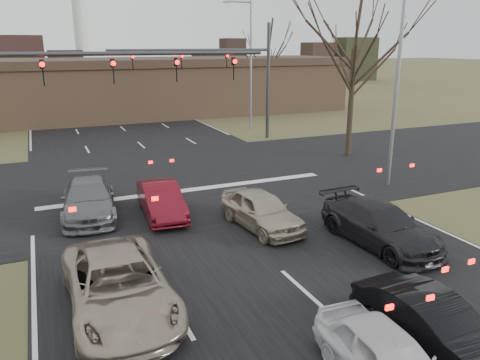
{
  "coord_description": "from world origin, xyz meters",
  "views": [
    {
      "loc": [
        -6.22,
        -7.02,
        6.56
      ],
      "look_at": [
        0.04,
        7.36,
        2.0
      ],
      "focal_mm": 35.0,
      "sensor_mm": 36.0,
      "label": 1
    }
  ],
  "objects_px": {
    "car_silver_suv": "(119,286)",
    "car_silver_ahead": "(261,210)",
    "car_charcoal_sedan": "(380,225)",
    "car_grey_ahead": "(89,198)",
    "building": "(129,87)",
    "streetlight_right_far": "(249,57)",
    "car_black_hatch": "(432,325)",
    "streetlight_right_near": "(395,67)",
    "mast_arm_far": "(231,68)",
    "car_red_ahead": "(161,200)",
    "mast_arm_near": "(61,84)"
  },
  "relations": [
    {
      "from": "car_grey_ahead",
      "to": "car_silver_ahead",
      "type": "bearing_deg",
      "value": -27.97
    },
    {
      "from": "car_silver_suv",
      "to": "car_black_hatch",
      "type": "bearing_deg",
      "value": -36.13
    },
    {
      "from": "streetlight_right_far",
      "to": "car_black_hatch",
      "type": "relative_size",
      "value": 2.55
    },
    {
      "from": "car_silver_suv",
      "to": "car_silver_ahead",
      "type": "xyz_separation_m",
      "value": [
        5.79,
        3.7,
        -0.04
      ]
    },
    {
      "from": "car_grey_ahead",
      "to": "car_silver_suv",
      "type": "bearing_deg",
      "value": -84.46
    },
    {
      "from": "mast_arm_near",
      "to": "car_silver_ahead",
      "type": "distance_m",
      "value": 9.35
    },
    {
      "from": "mast_arm_near",
      "to": "car_red_ahead",
      "type": "xyz_separation_m",
      "value": [
        3.12,
        -2.77,
        -4.41
      ]
    },
    {
      "from": "car_charcoal_sedan",
      "to": "car_silver_ahead",
      "type": "distance_m",
      "value": 4.22
    },
    {
      "from": "building",
      "to": "car_black_hatch",
      "type": "bearing_deg",
      "value": -91.17
    },
    {
      "from": "building",
      "to": "streetlight_right_far",
      "type": "height_order",
      "value": "streetlight_right_far"
    },
    {
      "from": "building",
      "to": "mast_arm_far",
      "type": "distance_m",
      "value": 15.75
    },
    {
      "from": "streetlight_right_far",
      "to": "mast_arm_near",
      "type": "bearing_deg",
      "value": -136.11
    },
    {
      "from": "streetlight_right_near",
      "to": "mast_arm_near",
      "type": "bearing_deg",
      "value": 167.95
    },
    {
      "from": "car_black_hatch",
      "to": "car_grey_ahead",
      "type": "relative_size",
      "value": 0.81
    },
    {
      "from": "streetlight_right_far",
      "to": "streetlight_right_near",
      "type": "bearing_deg",
      "value": -91.68
    },
    {
      "from": "streetlight_right_far",
      "to": "car_silver_suv",
      "type": "bearing_deg",
      "value": -121.42
    },
    {
      "from": "car_silver_suv",
      "to": "car_black_hatch",
      "type": "distance_m",
      "value": 7.44
    },
    {
      "from": "mast_arm_near",
      "to": "car_silver_suv",
      "type": "height_order",
      "value": "mast_arm_near"
    },
    {
      "from": "streetlight_right_far",
      "to": "car_charcoal_sedan",
      "type": "xyz_separation_m",
      "value": [
        -5.32,
        -22.4,
        -4.88
      ]
    },
    {
      "from": "car_grey_ahead",
      "to": "building",
      "type": "bearing_deg",
      "value": 82.14
    },
    {
      "from": "building",
      "to": "mast_arm_far",
      "type": "relative_size",
      "value": 3.81
    },
    {
      "from": "streetlight_right_near",
      "to": "streetlight_right_far",
      "type": "height_order",
      "value": "same"
    },
    {
      "from": "streetlight_right_far",
      "to": "car_silver_ahead",
      "type": "height_order",
      "value": "streetlight_right_far"
    },
    {
      "from": "car_red_ahead",
      "to": "car_grey_ahead",
      "type": "bearing_deg",
      "value": 159.1
    },
    {
      "from": "car_red_ahead",
      "to": "car_black_hatch",
      "type": "bearing_deg",
      "value": -69.1
    },
    {
      "from": "building",
      "to": "car_silver_suv",
      "type": "xyz_separation_m",
      "value": [
        -6.82,
        -34.16,
        -1.93
      ]
    },
    {
      "from": "mast_arm_near",
      "to": "car_silver_suv",
      "type": "xyz_separation_m",
      "value": [
        0.41,
        -9.16,
        -4.34
      ]
    },
    {
      "from": "car_grey_ahead",
      "to": "car_red_ahead",
      "type": "height_order",
      "value": "car_grey_ahead"
    },
    {
      "from": "car_black_hatch",
      "to": "car_silver_ahead",
      "type": "height_order",
      "value": "car_silver_ahead"
    },
    {
      "from": "streetlight_right_near",
      "to": "car_silver_suv",
      "type": "xyz_separation_m",
      "value": [
        -13.65,
        -6.16,
        -4.85
      ]
    },
    {
      "from": "car_silver_suv",
      "to": "car_silver_ahead",
      "type": "bearing_deg",
      "value": 32.24
    },
    {
      "from": "car_black_hatch",
      "to": "car_red_ahead",
      "type": "distance_m",
      "value": 11.24
    },
    {
      "from": "car_red_ahead",
      "to": "car_silver_ahead",
      "type": "distance_m",
      "value": 4.08
    },
    {
      "from": "building",
      "to": "car_charcoal_sedan",
      "type": "height_order",
      "value": "building"
    },
    {
      "from": "building",
      "to": "car_silver_ahead",
      "type": "bearing_deg",
      "value": -91.94
    },
    {
      "from": "building",
      "to": "car_grey_ahead",
      "type": "height_order",
      "value": "building"
    },
    {
      "from": "car_charcoal_sedan",
      "to": "car_silver_suv",
      "type": "bearing_deg",
      "value": -177.61
    },
    {
      "from": "car_charcoal_sedan",
      "to": "car_grey_ahead",
      "type": "distance_m",
      "value": 11.07
    },
    {
      "from": "mast_arm_near",
      "to": "car_charcoal_sedan",
      "type": "bearing_deg",
      "value": -42.29
    },
    {
      "from": "mast_arm_near",
      "to": "car_red_ahead",
      "type": "bearing_deg",
      "value": -41.58
    },
    {
      "from": "car_charcoal_sedan",
      "to": "mast_arm_far",
      "type": "bearing_deg",
      "value": 80.7
    },
    {
      "from": "car_silver_ahead",
      "to": "streetlight_right_far",
      "type": "bearing_deg",
      "value": 60.51
    },
    {
      "from": "mast_arm_near",
      "to": "car_charcoal_sedan",
      "type": "xyz_separation_m",
      "value": [
        9.23,
        -8.4,
        -4.37
      ]
    },
    {
      "from": "building",
      "to": "car_grey_ahead",
      "type": "relative_size",
      "value": 8.72
    },
    {
      "from": "car_grey_ahead",
      "to": "car_red_ahead",
      "type": "distance_m",
      "value": 2.87
    },
    {
      "from": "mast_arm_far",
      "to": "car_red_ahead",
      "type": "distance_m",
      "value": 15.84
    },
    {
      "from": "streetlight_right_near",
      "to": "car_grey_ahead",
      "type": "relative_size",
      "value": 2.06
    },
    {
      "from": "car_grey_ahead",
      "to": "car_red_ahead",
      "type": "bearing_deg",
      "value": -18.29
    },
    {
      "from": "car_charcoal_sedan",
      "to": "car_silver_ahead",
      "type": "height_order",
      "value": "car_charcoal_sedan"
    },
    {
      "from": "mast_arm_far",
      "to": "car_grey_ahead",
      "type": "height_order",
      "value": "mast_arm_far"
    }
  ]
}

